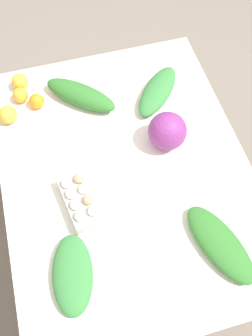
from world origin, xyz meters
TOP-DOWN VIEW (x-y plane):
  - ground_plane at (0.00, 0.00)m, footprint 8.00×8.00m
  - dining_table at (0.00, 0.00)m, footprint 1.38×1.04m
  - cabbage_purple at (0.09, -0.21)m, footprint 0.17×0.17m
  - egg_carton at (-0.10, 0.21)m, footprint 0.25×0.15m
  - greens_bunch_dandelion at (-0.41, -0.25)m, footprint 0.38×0.24m
  - greens_bunch_chard at (0.42, 0.10)m, footprint 0.32×0.34m
  - greens_bunch_beet_tops at (-0.38, 0.30)m, footprint 0.32×0.19m
  - greens_bunch_scallion at (0.35, -0.25)m, footprint 0.33×0.31m
  - orange_0 at (0.58, 0.36)m, footprint 0.08×0.08m
  - orange_1 at (0.39, 0.44)m, footprint 0.08×0.08m
  - orange_2 at (0.44, 0.30)m, footprint 0.07×0.07m
  - orange_3 at (0.50, 0.37)m, footprint 0.07×0.07m

SIDE VIEW (x-z plane):
  - ground_plane at x=0.00m, z-range 0.00..0.00m
  - dining_table at x=0.00m, z-range 0.29..1.04m
  - greens_bunch_dandelion at x=-0.41m, z-range 0.75..0.81m
  - greens_bunch_beet_tops at x=-0.38m, z-range 0.75..0.82m
  - greens_bunch_scallion at x=0.35m, z-range 0.75..0.82m
  - orange_2 at x=0.44m, z-range 0.75..0.82m
  - orange_3 at x=0.50m, z-range 0.75..0.83m
  - orange_0 at x=0.58m, z-range 0.75..0.83m
  - orange_1 at x=0.39m, z-range 0.75..0.84m
  - egg_carton at x=-0.10m, z-range 0.75..0.84m
  - greens_bunch_chard at x=0.42m, z-range 0.75..0.84m
  - cabbage_purple at x=0.09m, z-range 0.75..0.92m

